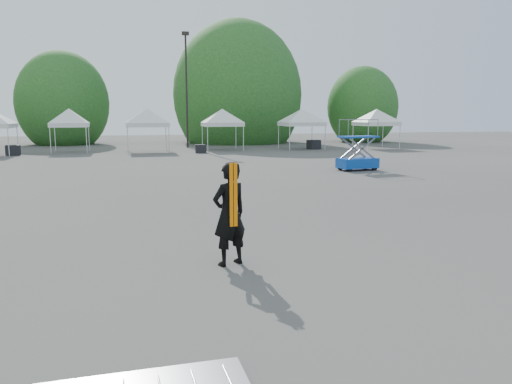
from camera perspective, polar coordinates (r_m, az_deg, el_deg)
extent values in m
plane|color=#474442|center=(12.30, -4.52, -4.81)|extent=(120.00, 120.00, 0.00)
cylinder|color=black|center=(44.10, -7.94, 11.21)|extent=(0.16, 0.16, 9.50)
cube|color=black|center=(44.58, -8.08, 17.51)|extent=(0.60, 0.25, 0.30)
cylinder|color=#382314|center=(52.15, -21.04, 6.37)|extent=(0.36, 0.36, 2.27)
ellipsoid|color=#1F521B|center=(52.13, -21.22, 9.44)|extent=(4.16, 4.16, 4.78)
cylinder|color=#382314|center=(51.98, -2.10, 7.23)|extent=(0.36, 0.36, 2.80)
ellipsoid|color=#1F521B|center=(51.99, -2.12, 11.03)|extent=(5.12, 5.12, 5.89)
cylinder|color=#382314|center=(54.40, 11.97, 6.75)|extent=(0.36, 0.36, 2.10)
ellipsoid|color=#1F521B|center=(54.37, 12.05, 9.47)|extent=(3.84, 3.84, 4.42)
cylinder|color=silver|center=(38.58, -26.44, 5.14)|extent=(0.06, 0.06, 2.00)
cylinder|color=silver|center=(41.54, -25.58, 5.40)|extent=(0.06, 0.06, 2.00)
cylinder|color=silver|center=(39.70, -22.45, 5.47)|extent=(0.06, 0.06, 2.00)
cylinder|color=silver|center=(39.42, -18.80, 5.65)|extent=(0.06, 0.06, 2.00)
cylinder|color=silver|center=(42.19, -21.98, 5.67)|extent=(0.06, 0.06, 2.00)
cylinder|color=silver|center=(41.94, -18.55, 5.83)|extent=(0.06, 0.06, 2.00)
cube|color=white|center=(40.76, -20.53, 7.18)|extent=(2.72, 2.72, 0.30)
pyramid|color=white|center=(40.75, -20.62, 8.93)|extent=(3.85, 3.85, 1.10)
cylinder|color=silver|center=(38.17, -14.46, 5.75)|extent=(0.06, 0.06, 2.00)
cylinder|color=silver|center=(38.28, -9.92, 5.91)|extent=(0.06, 0.06, 2.00)
cylinder|color=silver|center=(41.19, -14.46, 5.96)|extent=(0.06, 0.06, 2.00)
cylinder|color=silver|center=(41.29, -10.25, 6.11)|extent=(0.06, 0.06, 2.00)
cube|color=white|center=(39.67, -12.32, 7.50)|extent=(3.22, 3.22, 0.30)
pyramid|color=white|center=(39.66, -12.39, 9.30)|extent=(4.55, 4.55, 1.10)
cylinder|color=silver|center=(39.22, -5.55, 6.07)|extent=(0.06, 0.06, 2.00)
cylinder|color=silver|center=(39.76, -1.44, 6.15)|extent=(0.06, 0.06, 2.00)
cylinder|color=silver|center=(42.05, -6.15, 6.25)|extent=(0.06, 0.06, 2.00)
cylinder|color=silver|center=(42.55, -2.31, 6.32)|extent=(0.06, 0.06, 2.00)
cube|color=white|center=(40.83, -3.88, 7.72)|extent=(3.07, 3.07, 0.30)
pyramid|color=white|center=(40.83, -3.90, 9.47)|extent=(4.34, 4.34, 1.10)
cylinder|color=silver|center=(40.21, 3.87, 6.16)|extent=(0.06, 0.06, 2.00)
cylinder|color=silver|center=(41.26, 7.91, 6.16)|extent=(0.06, 0.06, 2.00)
cylinder|color=silver|center=(43.11, 2.60, 6.35)|extent=(0.06, 0.06, 2.00)
cylinder|color=silver|center=(44.09, 6.41, 6.36)|extent=(0.06, 0.06, 2.00)
cube|color=white|center=(42.10, 5.22, 7.74)|extent=(3.25, 3.25, 0.30)
pyramid|color=white|center=(42.10, 5.24, 9.44)|extent=(4.59, 4.59, 1.10)
cylinder|color=silver|center=(42.17, 12.69, 6.09)|extent=(0.06, 0.06, 2.00)
cylinder|color=silver|center=(43.55, 16.11, 6.04)|extent=(0.06, 0.06, 2.00)
cylinder|color=silver|center=(44.77, 11.00, 6.29)|extent=(0.06, 0.06, 2.00)
cylinder|color=silver|center=(46.08, 14.29, 6.25)|extent=(0.06, 0.06, 2.00)
cube|color=white|center=(44.08, 13.58, 7.58)|extent=(3.10, 3.10, 0.30)
pyramid|color=white|center=(44.08, 13.64, 9.20)|extent=(4.38, 4.38, 1.10)
imported|color=black|center=(9.61, -3.05, -2.53)|extent=(0.87, 0.74, 2.01)
cube|color=orange|center=(9.34, -2.83, -0.34)|extent=(0.16, 0.03, 1.21)
cube|color=#0B399A|center=(26.60, 11.51, 3.27)|extent=(2.17, 1.30, 0.51)
cube|color=#0B399A|center=(26.51, 11.60, 6.21)|extent=(2.08, 1.24, 0.09)
cylinder|color=black|center=(25.85, 10.60, 2.63)|extent=(0.32, 0.17, 0.31)
cylinder|color=black|center=(26.71, 13.37, 2.74)|extent=(0.32, 0.17, 0.31)
cylinder|color=black|center=(26.57, 9.61, 2.82)|extent=(0.32, 0.17, 0.31)
cylinder|color=black|center=(27.41, 12.34, 2.92)|extent=(0.32, 0.17, 0.31)
cube|color=black|center=(39.49, -26.01, 4.30)|extent=(0.97, 0.77, 0.72)
cube|color=black|center=(38.04, -6.33, 4.94)|extent=(0.88, 0.72, 0.63)
cube|color=black|center=(42.20, 6.62, 5.41)|extent=(1.16, 1.02, 0.77)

